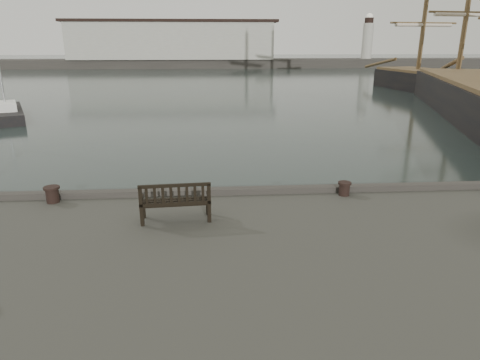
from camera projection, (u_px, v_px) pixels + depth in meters
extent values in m
plane|color=black|center=(199.00, 240.00, 13.29)|extent=(400.00, 400.00, 0.00)
cube|color=#383530|center=(207.00, 63.00, 100.28)|extent=(140.00, 8.00, 2.00)
cube|color=#ABAA9F|center=(172.00, 41.00, 98.20)|extent=(46.00, 9.00, 8.00)
cube|color=black|center=(171.00, 21.00, 96.88)|extent=(48.00, 9.50, 0.60)
cylinder|color=#ABAA9F|center=(367.00, 41.00, 101.25)|extent=(2.40, 2.40, 8.00)
sphere|color=silver|center=(369.00, 17.00, 99.58)|extent=(1.61, 1.61, 1.61)
cube|color=black|center=(176.00, 202.00, 10.72)|extent=(1.79, 0.73, 0.04)
cube|color=black|center=(175.00, 196.00, 10.40)|extent=(1.75, 0.19, 0.53)
cube|color=black|center=(176.00, 211.00, 10.80)|extent=(1.67, 0.63, 0.48)
cylinder|color=black|center=(52.00, 195.00, 11.99)|extent=(0.58, 0.58, 0.46)
cylinder|color=black|center=(344.00, 189.00, 12.55)|extent=(0.42, 0.42, 0.40)
cube|color=black|center=(7.00, 117.00, 34.20)|extent=(5.58, 8.69, 1.40)
cube|color=silver|center=(5.00, 105.00, 33.89)|extent=(2.59, 3.33, 0.60)
cube|color=black|center=(454.00, 93.00, 48.15)|extent=(9.23, 26.92, 3.77)
cube|color=brown|center=(457.00, 74.00, 47.53)|extent=(8.88, 26.35, 0.30)
cylinder|color=brown|center=(427.00, 1.00, 51.89)|extent=(0.53, 0.53, 16.59)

